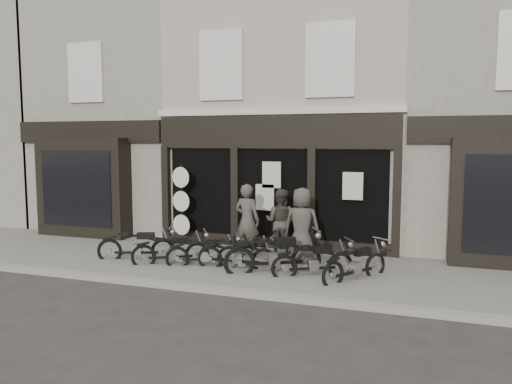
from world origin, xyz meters
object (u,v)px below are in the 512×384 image
(motorcycle_4, at_px, (274,258))
(man_centre, at_px, (280,221))
(motorcycle_2, at_px, (204,256))
(advert_sign_post, at_px, (182,208))
(man_left, at_px, (247,220))
(motorcycle_6, at_px, (356,267))
(motorcycle_3, at_px, (238,257))
(motorcycle_5, at_px, (314,264))
(motorcycle_1, at_px, (172,253))
(man_right, at_px, (302,225))
(motorcycle_0, at_px, (137,248))

(motorcycle_4, xyz_separation_m, man_centre, (-0.40, 1.85, 0.57))
(motorcycle_2, bearing_deg, advert_sign_post, 106.89)
(man_left, bearing_deg, motorcycle_6, 167.59)
(motorcycle_3, xyz_separation_m, motorcycle_5, (1.90, -0.04, -0.00))
(motorcycle_3, bearing_deg, motorcycle_4, -11.72)
(motorcycle_5, height_order, motorcycle_6, motorcycle_6)
(motorcycle_1, relative_size, motorcycle_2, 1.00)
(man_centre, relative_size, man_right, 0.93)
(motorcycle_1, xyz_separation_m, man_centre, (2.32, 1.91, 0.64))
(man_centre, bearing_deg, man_left, 40.35)
(man_left, bearing_deg, motorcycle_3, 109.42)
(motorcycle_1, xyz_separation_m, man_left, (1.56, 1.34, 0.72))
(motorcycle_1, relative_size, man_centre, 1.00)
(motorcycle_6, distance_m, man_left, 3.39)
(motorcycle_2, height_order, motorcycle_4, motorcycle_4)
(motorcycle_6, xyz_separation_m, man_centre, (-2.31, 1.83, 0.64))
(motorcycle_1, bearing_deg, man_left, 9.81)
(motorcycle_3, height_order, advert_sign_post, advert_sign_post)
(motorcycle_0, distance_m, man_right, 4.36)
(man_left, xyz_separation_m, advert_sign_post, (-2.39, 0.82, 0.13))
(motorcycle_3, bearing_deg, man_centre, 64.75)
(man_right, bearing_deg, man_centre, -41.13)
(motorcycle_3, xyz_separation_m, man_right, (1.33, 1.08, 0.70))
(motorcycle_5, relative_size, man_left, 0.91)
(man_left, bearing_deg, motorcycle_1, 50.44)
(man_centre, bearing_deg, motorcycle_2, 55.07)
(man_right, relative_size, advert_sign_post, 0.76)
(motorcycle_0, bearing_deg, man_left, 5.52)
(motorcycle_0, bearing_deg, motorcycle_5, -19.91)
(motorcycle_0, xyz_separation_m, man_centre, (3.39, 1.81, 0.62))
(motorcycle_4, relative_size, man_centre, 1.21)
(motorcycle_6, bearing_deg, motorcycle_3, 124.73)
(man_centre, bearing_deg, motorcycle_0, 31.35)
(motorcycle_5, height_order, man_centre, man_centre)
(advert_sign_post, bearing_deg, man_right, -3.22)
(motorcycle_0, height_order, motorcycle_5, motorcycle_0)
(motorcycle_2, xyz_separation_m, man_centre, (1.44, 1.83, 0.66))
(man_centre, bearing_deg, motorcycle_3, 76.04)
(motorcycle_2, xyz_separation_m, motorcycle_3, (0.89, 0.04, 0.02))
(motorcycle_3, height_order, man_right, man_right)
(motorcycle_1, bearing_deg, motorcycle_3, -26.92)
(motorcycle_3, height_order, man_centre, man_centre)
(motorcycle_2, distance_m, advert_sign_post, 2.83)
(motorcycle_2, relative_size, man_right, 0.93)
(man_centre, bearing_deg, motorcycle_5, 129.53)
(motorcycle_2, distance_m, motorcycle_4, 1.84)
(motorcycle_6, bearing_deg, motorcycle_2, 125.56)
(motorcycle_0, height_order, motorcycle_2, motorcycle_0)
(man_right, distance_m, advert_sign_post, 4.04)
(motorcycle_2, bearing_deg, motorcycle_0, 156.82)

